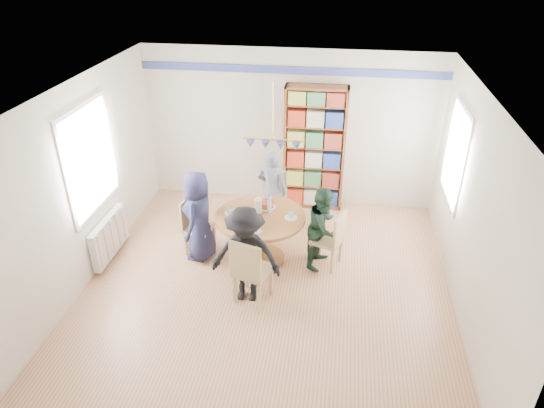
% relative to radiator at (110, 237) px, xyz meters
% --- Properties ---
extents(ground, '(5.00, 5.00, 0.00)m').
position_rel_radiator_xyz_m(ground, '(2.42, -0.30, -0.35)').
color(ground, tan).
extents(room_shell, '(5.00, 5.00, 5.00)m').
position_rel_radiator_xyz_m(room_shell, '(2.16, 0.57, 1.30)').
color(room_shell, white).
rests_on(room_shell, ground).
extents(radiator, '(0.12, 1.00, 0.60)m').
position_rel_radiator_xyz_m(radiator, '(0.00, 0.00, 0.00)').
color(radiator, silver).
rests_on(radiator, ground).
extents(dining_table, '(1.30, 1.30, 0.75)m').
position_rel_radiator_xyz_m(dining_table, '(2.22, 0.27, 0.21)').
color(dining_table, brown).
rests_on(dining_table, ground).
extents(chair_left, '(0.46, 0.46, 0.89)m').
position_rel_radiator_xyz_m(chair_left, '(1.21, 0.33, 0.14)').
color(chair_left, tan).
rests_on(chair_left, ground).
extents(chair_right, '(0.51, 0.51, 0.90)m').
position_rel_radiator_xyz_m(chair_right, '(3.26, 0.24, 0.15)').
color(chair_right, tan).
rests_on(chair_right, ground).
extents(chair_far, '(0.43, 0.43, 0.93)m').
position_rel_radiator_xyz_m(chair_far, '(2.26, 1.31, 0.16)').
color(chair_far, tan).
rests_on(chair_far, ground).
extents(chair_near, '(0.55, 0.55, 0.99)m').
position_rel_radiator_xyz_m(chair_near, '(2.25, -0.73, 0.19)').
color(chair_near, tan).
rests_on(chair_near, ground).
extents(person_left, '(0.50, 0.71, 1.38)m').
position_rel_radiator_xyz_m(person_left, '(1.33, 0.22, 0.34)').
color(person_left, '#1C1F3D').
rests_on(person_left, ground).
extents(person_right, '(0.63, 0.71, 1.22)m').
position_rel_radiator_xyz_m(person_right, '(3.13, 0.30, 0.26)').
color(person_right, '#172E21').
rests_on(person_right, ground).
extents(person_far, '(0.55, 0.42, 1.37)m').
position_rel_radiator_xyz_m(person_far, '(2.25, 1.19, 0.33)').
color(person_far, gray).
rests_on(person_far, ground).
extents(person_near, '(0.89, 0.52, 1.37)m').
position_rel_radiator_xyz_m(person_near, '(2.19, -0.63, 0.34)').
color(person_near, black).
rests_on(person_near, ground).
extents(bookshelf, '(1.03, 0.31, 2.16)m').
position_rel_radiator_xyz_m(bookshelf, '(2.86, 2.04, 0.71)').
color(bookshelf, brown).
rests_on(bookshelf, ground).
extents(tableware, '(1.05, 1.05, 0.28)m').
position_rel_radiator_xyz_m(tableware, '(2.20, 0.29, 0.46)').
color(tableware, white).
rests_on(tableware, dining_table).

